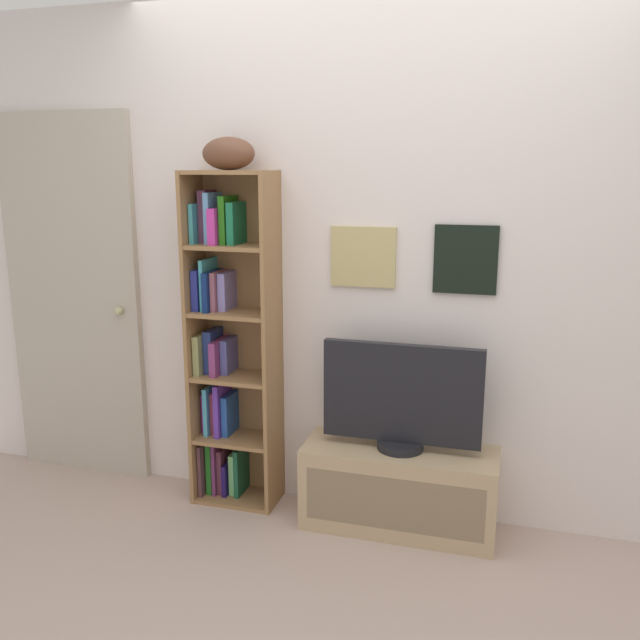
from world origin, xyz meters
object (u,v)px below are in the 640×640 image
at_px(bookshelf, 228,346).
at_px(television, 402,398).
at_px(door, 74,300).
at_px(tv_stand, 399,488).
at_px(football, 228,154).

distance_m(bookshelf, television, 0.93).
relative_size(bookshelf, door, 0.85).
bearing_deg(tv_stand, television, 90.00).
relative_size(tv_stand, door, 0.46).
bearing_deg(tv_stand, football, 176.92).
relative_size(tv_stand, television, 1.23).
bearing_deg(tv_stand, bookshelf, 175.33).
xyz_separation_m(television, door, (-1.86, 0.15, 0.34)).
relative_size(bookshelf, television, 2.28).
relative_size(football, door, 0.13).
height_order(football, tv_stand, football).
bearing_deg(football, bookshelf, 148.86).
bearing_deg(door, football, -5.88).
bearing_deg(door, television, -4.55).
distance_m(television, door, 1.90).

